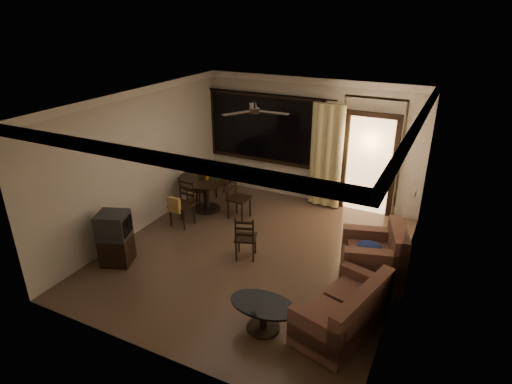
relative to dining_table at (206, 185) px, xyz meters
The scene contains 12 objects.
ground 2.25m from the dining_table, 34.05° to the right, with size 5.50×5.50×0.00m, color #7F6651.
room_shell 2.75m from the dining_table, 13.01° to the left, with size 5.50×6.70×5.50m.
dining_table is the anchor object (origin of this frame).
dining_chair_west 0.39m from the dining_table, behind, with size 0.44×0.44×0.95m.
dining_chair_east 0.89m from the dining_table, ahead, with size 0.44×0.44×0.95m.
dining_chair_south 0.90m from the dining_table, 92.88° to the right, with size 0.44×0.50×0.95m.
dining_chair_north 0.84m from the dining_table, 87.34° to the left, with size 0.44×0.44×0.95m.
tv_cabinet 2.54m from the dining_table, 95.54° to the right, with size 0.63×0.60×0.96m.
sofa 4.55m from the dining_table, 32.94° to the right, with size 1.13×1.62×0.79m.
armchair 4.05m from the dining_table, 14.74° to the right, with size 1.18×1.18×0.95m.
coffee_table 4.04m from the dining_table, 46.38° to the right, with size 0.97×0.58×0.43m.
side_chair 2.21m from the dining_table, 38.97° to the right, with size 0.48×0.48×0.84m.
Camera 1 is at (2.99, -6.00, 4.18)m, focal length 30.00 mm.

